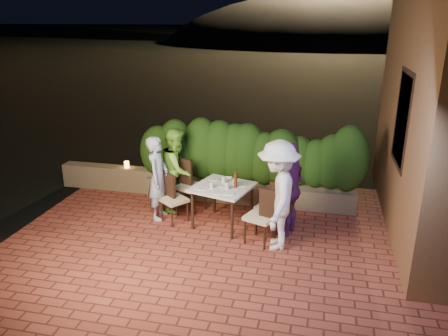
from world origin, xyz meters
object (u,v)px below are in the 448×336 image
(dining_table, at_px, (223,206))
(diner_blue, at_px, (158,178))
(chair_right_front, at_px, (260,215))
(beer_bottle, at_px, (236,179))
(parapet_lamp, at_px, (127,165))
(chair_right_back, at_px, (271,206))
(diner_white, at_px, (278,196))
(chair_left_back, at_px, (191,186))
(diner_purple, at_px, (289,189))
(chair_left_front, at_px, (174,199))
(diner_green, at_px, (177,169))
(bowl, at_px, (228,179))

(dining_table, height_order, diner_blue, diner_blue)
(dining_table, xyz_separation_m, chair_right_front, (0.74, -0.47, 0.11))
(beer_bottle, distance_m, parapet_lamp, 2.89)
(chair_right_back, height_order, parapet_lamp, chair_right_back)
(parapet_lamp, bearing_deg, diner_blue, -44.58)
(chair_right_back, relative_size, diner_white, 0.52)
(diner_white, bearing_deg, chair_right_back, -166.84)
(beer_bottle, distance_m, chair_left_back, 1.16)
(chair_right_back, xyz_separation_m, diner_purple, (0.30, -0.00, 0.35))
(beer_bottle, relative_size, parapet_lamp, 2.28)
(chair_left_front, relative_size, chair_right_front, 0.92)
(beer_bottle, distance_m, diner_purple, 0.93)
(diner_blue, distance_m, diner_green, 0.52)
(diner_blue, xyz_separation_m, parapet_lamp, (-1.16, 1.14, -0.21))
(beer_bottle, bearing_deg, chair_right_front, -41.81)
(chair_right_front, bearing_deg, beer_bottle, -21.90)
(chair_right_back, bearing_deg, chair_left_back, 5.94)
(diner_blue, height_order, diner_purple, diner_purple)
(beer_bottle, xyz_separation_m, chair_left_back, (-0.97, 0.51, -0.40))
(diner_blue, distance_m, parapet_lamp, 1.64)
(chair_left_front, bearing_deg, chair_right_back, 38.35)
(bowl, relative_size, chair_left_front, 0.17)
(chair_right_back, relative_size, diner_blue, 0.59)
(diner_green, relative_size, diner_white, 0.89)
(diner_white, bearing_deg, parapet_lamp, -121.02)
(chair_right_back, height_order, diner_blue, diner_blue)
(diner_blue, bearing_deg, dining_table, -95.91)
(chair_right_front, bearing_deg, diner_green, -9.89)
(diner_white, bearing_deg, bowl, -135.55)
(dining_table, distance_m, beer_bottle, 0.58)
(chair_right_back, distance_m, diner_green, 1.98)
(parapet_lamp, bearing_deg, diner_green, -25.81)
(chair_right_front, distance_m, diner_green, 2.06)
(chair_right_front, bearing_deg, chair_left_back, -13.22)
(chair_left_back, relative_size, diner_white, 0.57)
(chair_left_front, relative_size, diner_purple, 0.54)
(chair_right_front, bearing_deg, chair_left_front, 5.26)
(parapet_lamp, bearing_deg, chair_right_back, -20.50)
(diner_white, bearing_deg, diner_green, -121.94)
(chair_left_front, xyz_separation_m, parapet_lamp, (-1.49, 1.24, 0.13))
(diner_green, height_order, diner_white, diner_white)
(diner_blue, height_order, diner_white, diner_white)
(chair_left_front, xyz_separation_m, chair_right_back, (1.74, 0.03, 0.02))
(diner_green, bearing_deg, bowl, -104.89)
(chair_right_back, relative_size, diner_purple, 0.57)
(chair_right_front, distance_m, diner_blue, 2.05)
(chair_right_back, xyz_separation_m, diner_white, (0.16, -0.54, 0.43))
(diner_green, bearing_deg, dining_table, -121.63)
(diner_purple, distance_m, parapet_lamp, 3.74)
(chair_left_back, distance_m, diner_blue, 0.71)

